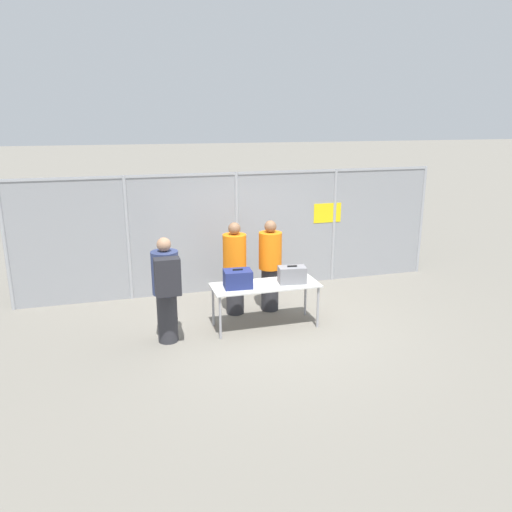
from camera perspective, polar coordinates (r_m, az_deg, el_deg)
ground_plane at (r=8.25m, az=1.53°, el=-8.41°), size 120.00×120.00×0.00m
fence_section at (r=9.83m, az=-2.14°, el=3.06°), size 8.40×0.07×2.35m
inspection_table at (r=8.13m, az=1.08°, el=-3.67°), size 1.75×0.67×0.73m
suitcase_navy at (r=7.94m, az=-2.09°, el=-2.62°), size 0.46×0.35×0.31m
suitcase_grey at (r=8.17m, az=4.14°, el=-2.16°), size 0.47×0.30×0.30m
traveler_hooded at (r=7.59m, az=-10.21°, el=-3.46°), size 0.41×0.63×1.65m
security_worker_near at (r=8.80m, az=1.62°, el=-0.98°), size 0.41×0.41×1.64m
security_worker_far at (r=8.64m, az=-2.44°, el=-1.29°), size 0.41×0.41×1.64m
utility_trailer at (r=13.09m, az=4.83°, el=2.69°), size 3.49×2.30×0.77m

